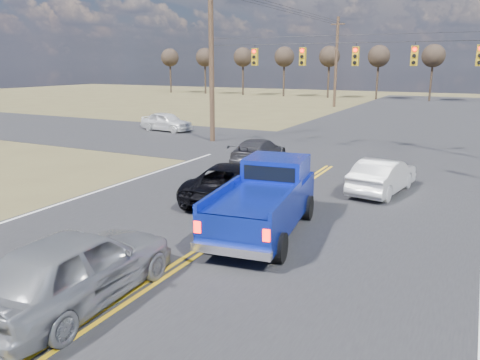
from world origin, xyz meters
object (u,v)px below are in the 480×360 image
at_px(black_suv, 234,181).
at_px(cross_car_west, 166,122).
at_px(white_car_queue, 383,176).
at_px(dgrey_car_queue, 259,151).
at_px(silver_suv, 76,267).
at_px(pickup_truck, 265,200).

bearing_deg(black_suv, cross_car_west, -51.70).
distance_m(white_car_queue, dgrey_car_queue, 7.10).
height_order(white_car_queue, dgrey_car_queue, white_car_queue).
relative_size(black_suv, dgrey_car_queue, 1.14).
height_order(black_suv, cross_car_west, cross_car_west).
height_order(silver_suv, black_suv, silver_suv).
distance_m(black_suv, white_car_queue, 5.87).
height_order(pickup_truck, black_suv, pickup_truck).
bearing_deg(silver_suv, white_car_queue, -111.20).
bearing_deg(white_car_queue, pickup_truck, 78.47).
height_order(pickup_truck, white_car_queue, pickup_truck).
height_order(dgrey_car_queue, cross_car_west, cross_car_west).
bearing_deg(black_suv, pickup_truck, 127.55).
xyz_separation_m(black_suv, cross_car_west, (-13.00, 13.78, 0.00)).
relative_size(silver_suv, black_suv, 0.96).
relative_size(pickup_truck, silver_suv, 1.18).
bearing_deg(silver_suv, dgrey_car_queue, -82.51).
bearing_deg(white_car_queue, dgrey_car_queue, -13.53).
bearing_deg(silver_suv, pickup_truck, -109.53).
relative_size(black_suv, white_car_queue, 1.23).
bearing_deg(cross_car_west, white_car_queue, -114.08).
relative_size(pickup_truck, dgrey_car_queue, 1.30).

